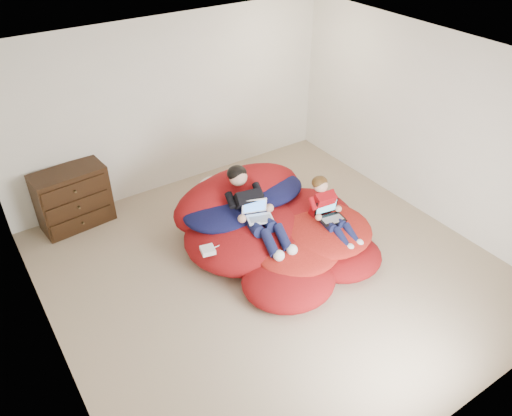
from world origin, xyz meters
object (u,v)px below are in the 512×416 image
Objects in this scene: older_boy at (252,205)px; laptop_white at (257,213)px; younger_boy at (328,208)px; laptop_black at (329,213)px; dresser at (73,198)px; beanbag_pile at (271,226)px.

laptop_white is (0.00, -0.12, -0.05)m from older_boy.
younger_boy reaches higher than laptop_white.
older_boy is at bearing 90.00° from laptop_white.
laptop_black is at bearing -33.44° from older_boy.
younger_boy reaches higher than dresser.
beanbag_pile is 2.75× the size of younger_boy.
beanbag_pile is 0.78m from younger_boy.
laptop_white is at bearing -163.04° from beanbag_pile.
older_boy is at bearing 171.25° from beanbag_pile.
dresser is at bearing 137.11° from laptop_black.
laptop_black is at bearing -42.32° from beanbag_pile.
laptop_white is 1.07× the size of laptop_black.
older_boy reaches higher than beanbag_pile.
laptop_black is at bearing -26.97° from laptop_white.
beanbag_pile is (1.95, -1.82, -0.14)m from dresser.
older_boy is 0.94m from younger_boy.
older_boy reaches higher than laptop_black.
older_boy is (-0.26, 0.04, 0.40)m from beanbag_pile.
older_boy is at bearing 147.91° from younger_boy.
older_boy is at bearing -46.54° from dresser.
laptop_black is (0.79, -0.52, -0.13)m from older_boy.
laptop_black is (-0.00, -0.03, -0.06)m from younger_boy.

